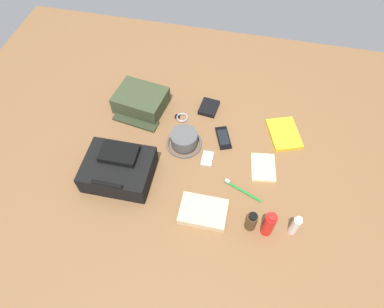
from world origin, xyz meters
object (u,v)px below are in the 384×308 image
object	(u,v)px
notepad	(263,168)
wristwatch	(181,117)
sunscreen_spray	(269,224)
backpack	(119,169)
folded_towel	(203,212)
toiletry_pouch	(141,101)
bucket_hat	(184,140)
media_player	(207,159)
toothpaste_tube	(295,226)
cell_phone	(223,138)
toothbrush	(240,189)
wallet	(209,108)
cologne_bottle	(251,221)
paperback_novel	(284,134)

from	to	relation	value
notepad	wristwatch	bearing A→B (deg)	-34.64
sunscreen_spray	backpack	bearing A→B (deg)	-10.67
notepad	folded_towel	distance (m)	0.37
toiletry_pouch	bucket_hat	world-z (taller)	toiletry_pouch
media_player	folded_towel	size ratio (longest dim) A/B	0.42
backpack	toothpaste_tube	bearing A→B (deg)	172.26
bucket_hat	folded_towel	bearing A→B (deg)	115.49
backpack	cell_phone	size ratio (longest dim) A/B	2.07
sunscreen_spray	folded_towel	world-z (taller)	sunscreen_spray
sunscreen_spray	notepad	world-z (taller)	sunscreen_spray
wristwatch	toothbrush	size ratio (longest dim) A/B	0.40
sunscreen_spray	folded_towel	size ratio (longest dim) A/B	0.76
folded_towel	toiletry_pouch	bearing A→B (deg)	-50.43
wristwatch	notepad	distance (m)	0.50
toiletry_pouch	toothpaste_tube	xyz separation A→B (m)	(-0.82, 0.53, 0.01)
wristwatch	wallet	size ratio (longest dim) A/B	0.65
bucket_hat	toothbrush	xyz separation A→B (m)	(-0.30, 0.20, -0.03)
media_player	wallet	distance (m)	0.32
bucket_hat	cell_phone	world-z (taller)	bucket_hat
bucket_hat	toiletry_pouch	bearing A→B (deg)	-34.45
toothpaste_tube	wristwatch	distance (m)	0.78
sunscreen_spray	wallet	bearing A→B (deg)	-59.79
backpack	cologne_bottle	world-z (taller)	backpack
sunscreen_spray	toothpaste_tube	bearing A→B (deg)	-168.50
bucket_hat	cell_phone	bearing A→B (deg)	-157.75
bucket_hat	notepad	size ratio (longest dim) A/B	1.17
sunscreen_spray	paperback_novel	distance (m)	0.53
backpack	toothpaste_tube	world-z (taller)	backpack
backpack	notepad	world-z (taller)	backpack
backpack	sunscreen_spray	size ratio (longest dim) A/B	2.01
toiletry_pouch	wallet	world-z (taller)	toiletry_pouch
toothpaste_tube	toothbrush	world-z (taller)	toothpaste_tube
backpack	cologne_bottle	distance (m)	0.63
cell_phone	wallet	distance (m)	0.21
notepad	backpack	bearing A→B (deg)	7.05
toiletry_pouch	toothbrush	xyz separation A→B (m)	(-0.58, 0.39, -0.04)
wristwatch	toiletry_pouch	bearing A→B (deg)	-7.52
backpack	cologne_bottle	bearing A→B (deg)	168.78
toothpaste_tube	toothbrush	xyz separation A→B (m)	(0.24, -0.15, -0.05)
toothbrush	bucket_hat	bearing A→B (deg)	-32.80
cologne_bottle	folded_towel	size ratio (longest dim) A/B	0.54
bucket_hat	toothbrush	bearing A→B (deg)	147.20
cologne_bottle	cell_phone	bearing A→B (deg)	-66.93
cologne_bottle	cell_phone	world-z (taller)	cologne_bottle
paperback_novel	wallet	bearing A→B (deg)	-12.82
toiletry_pouch	notepad	xyz separation A→B (m)	(-0.67, 0.25, -0.04)
paperback_novel	notepad	distance (m)	0.23
bucket_hat	sunscreen_spray	xyz separation A→B (m)	(-0.43, 0.36, 0.04)
backpack	notepad	xyz separation A→B (m)	(-0.64, -0.18, -0.05)
backpack	sunscreen_spray	xyz separation A→B (m)	(-0.68, 0.13, 0.02)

